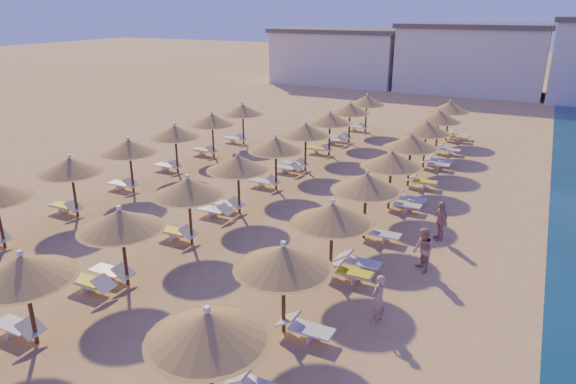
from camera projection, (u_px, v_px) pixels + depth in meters
The scene contains 9 objects.
ground at pixel (252, 258), 19.47m from camera, with size 220.00×220.00×0.00m, color tan.
hotel_blocks at pixel (481, 59), 55.29m from camera, with size 46.59×9.61×8.10m.
parasol_row_east at pixel (366, 183), 20.43m from camera, with size 2.88×39.32×2.91m.
parasol_row_west at pixel (238, 164), 22.96m from camera, with size 2.88×39.32×2.91m.
parasol_row_inland at pixel (129, 147), 25.65m from camera, with size 2.88×24.74×2.91m.
loungers at pixel (263, 211), 23.05m from camera, with size 15.47×37.95×0.66m.
beachgoer_b at pixel (423, 250), 18.24m from camera, with size 0.80×0.63×1.65m, color tan.
beachgoer_c at pixel (441, 221), 20.78m from camera, with size 0.97×0.40×1.66m, color tan.
beachgoer_a at pixel (378, 299), 15.31m from camera, with size 0.57×0.38×1.57m, color tan.
Camera 1 is at (9.01, -15.00, 9.00)m, focal length 32.00 mm.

